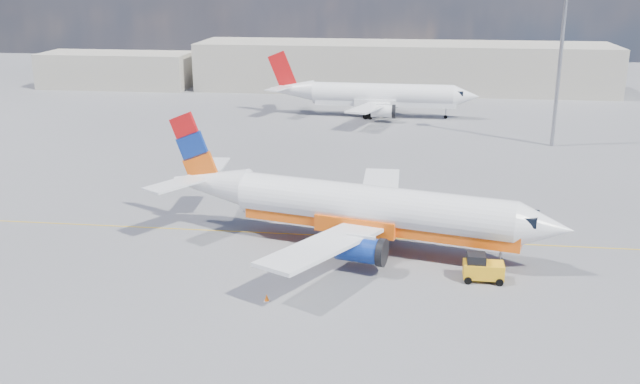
# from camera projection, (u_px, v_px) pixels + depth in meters

# --- Properties ---
(ground) EXTENTS (240.00, 240.00, 0.00)m
(ground) POSITION_uv_depth(u_px,v_px,m) (317.00, 250.00, 52.77)
(ground) COLOR #5A5A5F
(ground) RESTS_ON ground
(taxi_line) EXTENTS (70.00, 0.15, 0.01)m
(taxi_line) POSITION_uv_depth(u_px,v_px,m) (322.00, 235.00, 55.61)
(taxi_line) COLOR gold
(taxi_line) RESTS_ON ground
(terminal_main) EXTENTS (70.00, 14.00, 8.00)m
(terminal_main) POSITION_uv_depth(u_px,v_px,m) (402.00, 67.00, 122.01)
(terminal_main) COLOR #BBB3A1
(terminal_main) RESTS_ON ground
(terminal_annex) EXTENTS (26.00, 10.00, 6.00)m
(terminal_annex) POSITION_uv_depth(u_px,v_px,m) (117.00, 70.00, 125.46)
(terminal_annex) COLOR #BBB3A1
(terminal_annex) RESTS_ON ground
(main_jet) EXTENTS (31.09, 23.78, 9.39)m
(main_jet) POSITION_uv_depth(u_px,v_px,m) (360.00, 208.00, 52.19)
(main_jet) COLOR white
(main_jet) RESTS_ON ground
(second_jet) EXTENTS (29.71, 23.50, 9.01)m
(second_jet) POSITION_uv_depth(u_px,v_px,m) (376.00, 95.00, 99.87)
(second_jet) COLOR white
(second_jet) RESTS_ON ground
(gse_tug) EXTENTS (2.65, 1.65, 1.88)m
(gse_tug) POSITION_uv_depth(u_px,v_px,m) (482.00, 268.00, 47.26)
(gse_tug) COLOR black
(gse_tug) RESTS_ON ground
(traffic_cone) EXTENTS (0.35, 0.35, 0.48)m
(traffic_cone) POSITION_uv_depth(u_px,v_px,m) (267.00, 298.00, 44.48)
(traffic_cone) COLOR white
(traffic_cone) RESTS_ON ground
(floodlight_mast) EXTENTS (1.48, 1.48, 20.27)m
(floodlight_mast) POSITION_uv_depth(u_px,v_px,m) (562.00, 41.00, 80.37)
(floodlight_mast) COLOR gray
(floodlight_mast) RESTS_ON ground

